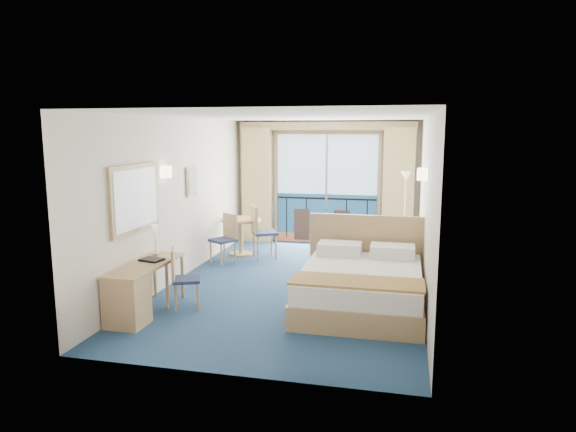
# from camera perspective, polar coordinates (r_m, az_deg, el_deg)

# --- Properties ---
(floor) EXTENTS (6.50, 6.50, 0.00)m
(floor) POSITION_cam_1_polar(r_m,az_deg,el_deg) (8.47, 0.88, -7.58)
(floor) COLOR navy
(floor) RESTS_ON ground
(room_walls) EXTENTS (4.04, 6.54, 2.72)m
(room_walls) POSITION_cam_1_polar(r_m,az_deg,el_deg) (8.13, 0.92, 4.50)
(room_walls) COLOR beige
(room_walls) RESTS_ON ground
(balcony_door) EXTENTS (2.36, 0.03, 2.52)m
(balcony_door) POSITION_cam_1_polar(r_m,az_deg,el_deg) (11.34, 4.26, 2.66)
(balcony_door) COLOR navy
(balcony_door) RESTS_ON room_walls
(curtain_left) EXTENTS (0.65, 0.22, 2.55)m
(curtain_left) POSITION_cam_1_polar(r_m,az_deg,el_deg) (11.52, -3.47, 3.43)
(curtain_left) COLOR #D7BC77
(curtain_left) RESTS_ON room_walls
(curtain_right) EXTENTS (0.65, 0.22, 2.55)m
(curtain_right) POSITION_cam_1_polar(r_m,az_deg,el_deg) (11.06, 12.16, 2.99)
(curtain_right) COLOR #D7BC77
(curtain_right) RESTS_ON room_walls
(pelmet) EXTENTS (3.80, 0.25, 0.18)m
(pelmet) POSITION_cam_1_polar(r_m,az_deg,el_deg) (11.15, 4.29, 9.94)
(pelmet) COLOR tan
(pelmet) RESTS_ON room_walls
(mirror) EXTENTS (0.05, 1.25, 0.95)m
(mirror) POSITION_cam_1_polar(r_m,az_deg,el_deg) (7.45, -16.61, 1.88)
(mirror) COLOR tan
(mirror) RESTS_ON room_walls
(wall_print) EXTENTS (0.04, 0.42, 0.52)m
(wall_print) POSITION_cam_1_polar(r_m,az_deg,el_deg) (9.17, -10.65, 3.79)
(wall_print) COLOR tan
(wall_print) RESTS_ON room_walls
(sconce_left) EXTENTS (0.18, 0.18, 0.18)m
(sconce_left) POSITION_cam_1_polar(r_m,az_deg,el_deg) (8.19, -13.43, 4.79)
(sconce_left) COLOR #FFE9B2
(sconce_left) RESTS_ON room_walls
(sconce_right) EXTENTS (0.18, 0.18, 0.18)m
(sconce_right) POSITION_cam_1_polar(r_m,az_deg,el_deg) (7.80, 14.81, 4.51)
(sconce_right) COLOR #FFE9B2
(sconce_right) RESTS_ON room_walls
(bed) EXTENTS (1.85, 2.20, 1.16)m
(bed) POSITION_cam_1_polar(r_m,az_deg,el_deg) (7.40, 8.17, -7.57)
(bed) COLOR tan
(bed) RESTS_ON ground
(nightstand) EXTENTS (0.46, 0.44, 0.60)m
(nightstand) POSITION_cam_1_polar(r_m,az_deg,el_deg) (8.82, 13.00, -5.10)
(nightstand) COLOR tan
(nightstand) RESTS_ON ground
(phone) EXTENTS (0.21, 0.18, 0.08)m
(phone) POSITION_cam_1_polar(r_m,az_deg,el_deg) (8.76, 13.30, -2.94)
(phone) COLOR silver
(phone) RESTS_ON nightstand
(armchair) EXTENTS (1.03, 1.04, 0.74)m
(armchair) POSITION_cam_1_polar(r_m,az_deg,el_deg) (9.49, 10.03, -3.54)
(armchair) COLOR #40464E
(armchair) RESTS_ON ground
(floor_lamp) EXTENTS (0.23, 0.23, 1.67)m
(floor_lamp) POSITION_cam_1_polar(r_m,az_deg,el_deg) (10.68, 12.93, 2.70)
(floor_lamp) COLOR silver
(floor_lamp) RESTS_ON ground
(desk) EXTENTS (0.51, 1.47, 0.69)m
(desk) POSITION_cam_1_polar(r_m,az_deg,el_deg) (7.04, -17.05, -8.32)
(desk) COLOR tan
(desk) RESTS_ON ground
(desk_chair) EXTENTS (0.50, 0.49, 0.87)m
(desk_chair) POSITION_cam_1_polar(r_m,az_deg,el_deg) (7.38, -11.83, -6.41)
(desk_chair) COLOR #202A4C
(desk_chair) RESTS_ON ground
(folder) EXTENTS (0.34, 0.28, 0.03)m
(folder) POSITION_cam_1_polar(r_m,az_deg,el_deg) (7.43, -14.90, -4.71)
(folder) COLOR black
(folder) RESTS_ON desk
(desk_lamp) EXTENTS (0.11, 0.11, 0.43)m
(desk_lamp) POSITION_cam_1_polar(r_m,az_deg,el_deg) (7.67, -14.56, -1.91)
(desk_lamp) COLOR silver
(desk_lamp) RESTS_ON desk
(round_table) EXTENTS (0.82, 0.82, 0.73)m
(round_table) POSITION_cam_1_polar(r_m,az_deg,el_deg) (10.36, -5.29, -1.28)
(round_table) COLOR tan
(round_table) RESTS_ON ground
(table_chair_a) EXTENTS (0.61, 0.61, 1.04)m
(table_chair_a) POSITION_cam_1_polar(r_m,az_deg,el_deg) (10.07, -3.11, -1.40)
(table_chair_a) COLOR #202A4C
(table_chair_a) RESTS_ON ground
(table_chair_b) EXTENTS (0.55, 0.56, 0.93)m
(table_chair_b) POSITION_cam_1_polar(r_m,az_deg,el_deg) (9.76, -6.91, -2.17)
(table_chair_b) COLOR #202A4C
(table_chair_b) RESTS_ON ground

